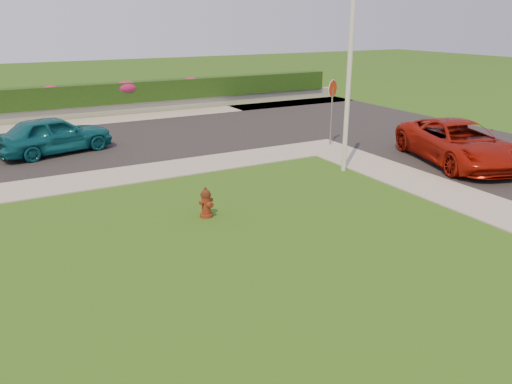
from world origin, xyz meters
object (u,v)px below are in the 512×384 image
fire_hydrant (206,203)px  utility_pole (349,83)px  stop_sign (332,96)px  sedan_teal (54,135)px  suv_red (458,143)px

fire_hydrant → utility_pole: (5.84, 1.67, 2.58)m
utility_pole → stop_sign: 3.71m
fire_hydrant → utility_pole: bearing=-1.6°
fire_hydrant → utility_pole: size_ratio=0.14×
fire_hydrant → stop_sign: stop_sign is taller
sedan_teal → stop_sign: 10.95m
utility_pole → fire_hydrant: bearing=-164.0°
sedan_teal → stop_sign: size_ratio=1.58×
suv_red → utility_pole: utility_pole is taller
sedan_teal → utility_pole: (8.38, -7.09, 2.20)m
fire_hydrant → suv_red: (9.90, 0.38, 0.41)m
stop_sign → fire_hydrant: bearing=-151.3°
fire_hydrant → stop_sign: bearing=14.7°
sedan_teal → stop_sign: bearing=-125.6°
stop_sign → utility_pole: bearing=-122.8°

